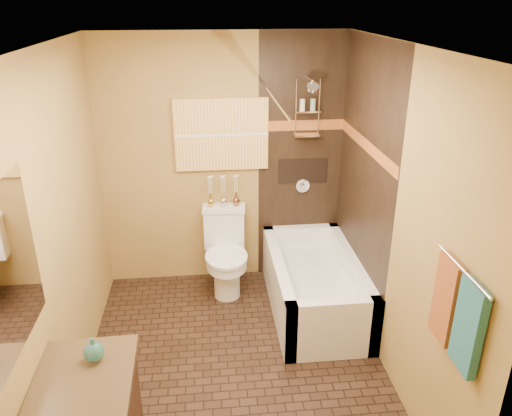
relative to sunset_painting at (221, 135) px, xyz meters
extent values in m
plane|color=black|center=(0.01, -1.48, -1.55)|extent=(3.00, 3.00, 0.00)
cube|color=#AB8542|center=(-1.19, -1.48, -0.30)|extent=(0.02, 3.00, 2.50)
cube|color=#AB8542|center=(1.21, -1.48, -0.30)|extent=(0.02, 3.00, 2.50)
cube|color=#AB8542|center=(0.01, 0.02, -0.30)|extent=(2.40, 0.02, 2.50)
cube|color=#AB8542|center=(0.01, -2.98, -0.30)|extent=(2.40, 0.02, 2.50)
plane|color=silver|center=(0.01, -1.48, 0.95)|extent=(3.00, 3.00, 0.00)
cube|color=black|center=(0.79, 0.01, -0.30)|extent=(0.85, 0.01, 2.50)
cube|color=black|center=(1.20, -0.73, -0.30)|extent=(0.01, 1.50, 2.50)
cube|color=#923A1A|center=(0.79, 0.00, 0.07)|extent=(0.85, 0.01, 0.10)
cube|color=#923A1A|center=(1.19, -0.73, 0.07)|extent=(0.01, 1.50, 0.10)
cube|color=black|center=(0.81, 0.01, -0.40)|extent=(0.50, 0.01, 0.25)
cylinder|color=silver|center=(0.81, -0.12, 0.53)|extent=(0.02, 0.26, 0.02)
cylinder|color=silver|center=(0.81, -0.28, 0.48)|extent=(0.11, 0.11, 0.09)
cylinder|color=silver|center=(0.81, -0.01, -0.55)|extent=(0.14, 0.02, 0.14)
cylinder|color=silver|center=(0.41, -0.73, 0.47)|extent=(0.03, 1.55, 0.03)
cylinder|color=silver|center=(1.16, -2.53, -0.10)|extent=(0.02, 0.55, 0.02)
cube|color=#1E5865|center=(1.17, -2.66, -0.37)|extent=(0.05, 0.22, 0.52)
cube|color=brown|center=(1.17, -2.40, -0.37)|extent=(0.05, 0.22, 0.52)
cube|color=gold|center=(0.00, 0.00, 0.00)|extent=(0.90, 0.04, 0.70)
cube|color=white|center=(-1.18, -2.48, -0.05)|extent=(0.01, 1.00, 0.90)
cube|color=white|center=(0.81, -1.43, -1.27)|extent=(0.80, 0.10, 0.55)
cube|color=white|center=(0.81, -0.03, -1.27)|extent=(0.80, 0.10, 0.55)
cube|color=white|center=(0.46, -0.73, -1.27)|extent=(0.10, 1.50, 0.55)
cube|color=white|center=(1.16, -0.73, -1.27)|extent=(0.10, 1.50, 0.55)
cube|color=white|center=(0.81, -0.73, -1.38)|extent=(0.64, 1.34, 0.35)
cube|color=white|center=(0.00, -0.09, -0.96)|extent=(0.42, 0.21, 0.40)
cube|color=white|center=(0.00, -0.09, -0.73)|extent=(0.44, 0.24, 0.04)
cylinder|color=white|center=(0.00, -0.40, -1.35)|extent=(0.25, 0.25, 0.40)
cylinder|color=white|center=(0.00, -0.40, -1.17)|extent=(0.39, 0.39, 0.11)
cylinder|color=white|center=(0.00, -0.40, -1.11)|extent=(0.41, 0.41, 0.03)
cube|color=black|center=(-0.90, -2.48, -0.77)|extent=(0.57, 0.92, 0.04)
camera|label=1|loc=(-0.17, -4.68, 1.24)|focal=35.00mm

